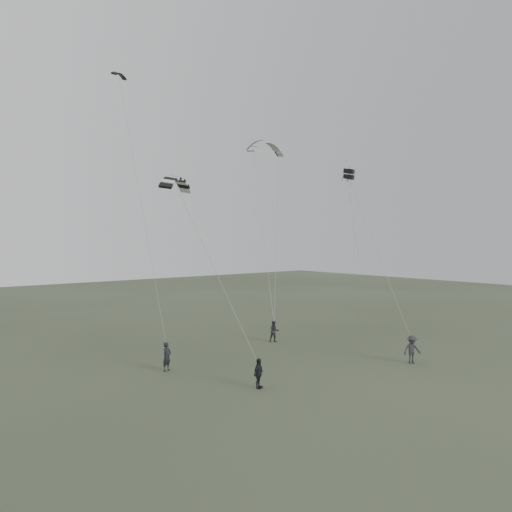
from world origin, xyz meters
TOP-DOWN VIEW (x-y plane):
  - ground at (0.00, 0.00)m, footprint 140.00×140.00m
  - flyer_left at (-5.61, 4.64)m, footprint 0.76×0.63m
  - flyer_right at (5.33, 6.94)m, footprint 1.02×0.96m
  - flyer_center at (-3.50, -1.77)m, footprint 1.05×0.78m
  - flyer_far at (7.83, -3.96)m, footprint 1.38×1.14m
  - kite_dark_small at (-5.35, 11.84)m, footprint 1.49×1.22m
  - kite_pale_large at (8.72, 11.87)m, footprint 4.15×1.47m
  - kite_striped at (-5.77, 3.11)m, footprint 3.03×2.50m
  - kite_box at (9.93, 3.27)m, footprint 1.04×1.09m

SIDE VIEW (x-z plane):
  - ground at x=0.00m, z-range 0.00..0.00m
  - flyer_center at x=-3.50m, z-range 0.00..1.66m
  - flyer_right at x=5.33m, z-range 0.00..1.67m
  - flyer_left at x=-5.61m, z-range 0.00..1.79m
  - flyer_far at x=7.83m, z-range 0.00..1.86m
  - kite_striped at x=-5.77m, z-range 11.16..12.47m
  - kite_box at x=9.93m, z-range 12.90..13.76m
  - kite_pale_large at x=8.72m, z-range 16.09..17.87m
  - kite_dark_small at x=-5.35m, z-range 19.87..20.47m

